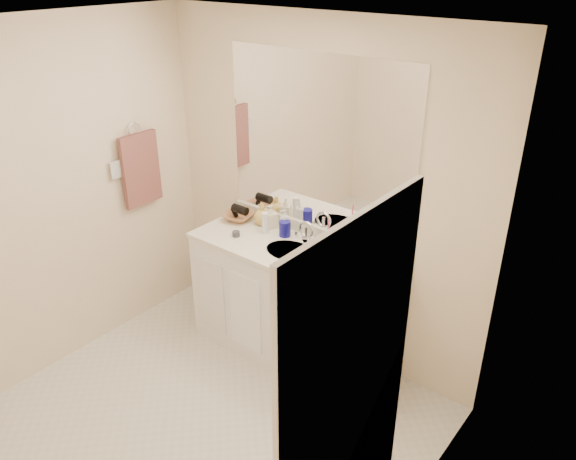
# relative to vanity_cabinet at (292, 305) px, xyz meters

# --- Properties ---
(floor) EXTENTS (2.60, 2.60, 0.00)m
(floor) POSITION_rel_vanity_cabinet_xyz_m (0.00, -1.02, -0.42)
(floor) COLOR silver
(floor) RESTS_ON ground
(ceiling) EXTENTS (2.60, 2.60, 0.02)m
(ceiling) POSITION_rel_vanity_cabinet_xyz_m (0.00, -1.02, 1.97)
(ceiling) COLOR white
(ceiling) RESTS_ON wall_back
(wall_back) EXTENTS (2.60, 0.02, 2.40)m
(wall_back) POSITION_rel_vanity_cabinet_xyz_m (0.00, 0.28, 0.77)
(wall_back) COLOR #F8E2C2
(wall_back) RESTS_ON floor
(wall_left) EXTENTS (0.02, 2.60, 2.40)m
(wall_left) POSITION_rel_vanity_cabinet_xyz_m (-1.30, -1.02, 0.77)
(wall_left) COLOR #F8E2C2
(wall_left) RESTS_ON floor
(wall_right) EXTENTS (0.02, 2.60, 2.40)m
(wall_right) POSITION_rel_vanity_cabinet_xyz_m (1.30, -1.02, 0.77)
(wall_right) COLOR #F8E2C2
(wall_right) RESTS_ON floor
(vanity_cabinet) EXTENTS (1.50, 0.55, 0.85)m
(vanity_cabinet) POSITION_rel_vanity_cabinet_xyz_m (0.00, 0.00, 0.00)
(vanity_cabinet) COLOR white
(vanity_cabinet) RESTS_ON floor
(countertop) EXTENTS (1.52, 0.57, 0.03)m
(countertop) POSITION_rel_vanity_cabinet_xyz_m (0.00, 0.00, 0.44)
(countertop) COLOR white
(countertop) RESTS_ON vanity_cabinet
(backsplash) EXTENTS (1.52, 0.03, 0.08)m
(backsplash) POSITION_rel_vanity_cabinet_xyz_m (0.00, 0.26, 0.50)
(backsplash) COLOR silver
(backsplash) RESTS_ON countertop
(sink_basin) EXTENTS (0.37, 0.37, 0.02)m
(sink_basin) POSITION_rel_vanity_cabinet_xyz_m (0.00, -0.02, 0.44)
(sink_basin) COLOR beige
(sink_basin) RESTS_ON countertop
(faucet) EXTENTS (0.02, 0.02, 0.11)m
(faucet) POSITION_rel_vanity_cabinet_xyz_m (0.00, 0.16, 0.51)
(faucet) COLOR silver
(faucet) RESTS_ON countertop
(mirror) EXTENTS (1.48, 0.01, 1.20)m
(mirror) POSITION_rel_vanity_cabinet_xyz_m (0.00, 0.27, 1.14)
(mirror) COLOR white
(mirror) RESTS_ON wall_back
(blue_mug) EXTENTS (0.09, 0.09, 0.11)m
(blue_mug) POSITION_rel_vanity_cabinet_xyz_m (-0.17, 0.13, 0.51)
(blue_mug) COLOR navy
(blue_mug) RESTS_ON countertop
(tan_cup) EXTENTS (0.07, 0.07, 0.08)m
(tan_cup) POSITION_rel_vanity_cabinet_xyz_m (0.20, 0.12, 0.50)
(tan_cup) COLOR tan
(tan_cup) RESTS_ON countertop
(toothbrush) EXTENTS (0.01, 0.04, 0.20)m
(toothbrush) POSITION_rel_vanity_cabinet_xyz_m (0.21, 0.12, 0.60)
(toothbrush) COLOR #F44072
(toothbrush) RESTS_ON tan_cup
(mouthwash_bottle) EXTENTS (0.08, 0.08, 0.18)m
(mouthwash_bottle) POSITION_rel_vanity_cabinet_xyz_m (0.27, 0.05, 0.54)
(mouthwash_bottle) COLOR #0EA8B2
(mouthwash_bottle) RESTS_ON countertop
(clear_pump_bottle) EXTENTS (0.07, 0.07, 0.15)m
(clear_pump_bottle) POSITION_rel_vanity_cabinet_xyz_m (0.48, 0.16, 0.53)
(clear_pump_bottle) COLOR white
(clear_pump_bottle) RESTS_ON countertop
(soap_dish) EXTENTS (0.12, 0.11, 0.01)m
(soap_dish) POSITION_rel_vanity_cabinet_xyz_m (0.39, -0.16, 0.46)
(soap_dish) COLOR white
(soap_dish) RESTS_ON countertop
(green_soap) EXTENTS (0.08, 0.07, 0.02)m
(green_soap) POSITION_rel_vanity_cabinet_xyz_m (0.39, -0.16, 0.48)
(green_soap) COLOR #62BA2D
(green_soap) RESTS_ON soap_dish
(orange_comb) EXTENTS (0.11, 0.02, 0.00)m
(orange_comb) POSITION_rel_vanity_cabinet_xyz_m (0.27, -0.19, 0.46)
(orange_comb) COLOR #F65419
(orange_comb) RESTS_ON countertop
(dark_jar) EXTENTS (0.06, 0.06, 0.04)m
(dark_jar) POSITION_rel_vanity_cabinet_xyz_m (-0.44, -0.09, 0.47)
(dark_jar) COLOR #38383F
(dark_jar) RESTS_ON countertop
(extra_white_bottle) EXTENTS (0.06, 0.06, 0.16)m
(extra_white_bottle) POSITION_rel_vanity_cabinet_xyz_m (-0.31, 0.08, 0.53)
(extra_white_bottle) COLOR white
(extra_white_bottle) RESTS_ON countertop
(soap_bottle_white) EXTENTS (0.09, 0.09, 0.18)m
(soap_bottle_white) POSITION_rel_vanity_cabinet_xyz_m (-0.21, 0.17, 0.55)
(soap_bottle_white) COLOR white
(soap_bottle_white) RESTS_ON countertop
(soap_bottle_cream) EXTENTS (0.10, 0.11, 0.18)m
(soap_bottle_cream) POSITION_rel_vanity_cabinet_xyz_m (-0.34, 0.18, 0.54)
(soap_bottle_cream) COLOR #F8F1CA
(soap_bottle_cream) RESTS_ON countertop
(soap_bottle_yellow) EXTENTS (0.16, 0.16, 0.17)m
(soap_bottle_yellow) POSITION_rel_vanity_cabinet_xyz_m (-0.43, 0.18, 0.54)
(soap_bottle_yellow) COLOR gold
(soap_bottle_yellow) RESTS_ON countertop
(wicker_basket) EXTENTS (0.27, 0.27, 0.06)m
(wicker_basket) POSITION_rel_vanity_cabinet_xyz_m (-0.62, 0.12, 0.48)
(wicker_basket) COLOR #A36941
(wicker_basket) RESTS_ON countertop
(hair_dryer) EXTENTS (0.13, 0.07, 0.07)m
(hair_dryer) POSITION_rel_vanity_cabinet_xyz_m (-0.60, 0.12, 0.54)
(hair_dryer) COLOR black
(hair_dryer) RESTS_ON wicker_basket
(towel_ring) EXTENTS (0.01, 0.11, 0.11)m
(towel_ring) POSITION_rel_vanity_cabinet_xyz_m (-1.27, -0.25, 1.12)
(towel_ring) COLOR silver
(towel_ring) RESTS_ON wall_left
(hand_towel) EXTENTS (0.04, 0.32, 0.55)m
(hand_towel) POSITION_rel_vanity_cabinet_xyz_m (-1.25, -0.25, 0.82)
(hand_towel) COLOR brown
(hand_towel) RESTS_ON towel_ring
(switch_plate) EXTENTS (0.01, 0.08, 0.13)m
(switch_plate) POSITION_rel_vanity_cabinet_xyz_m (-1.27, -0.45, 0.88)
(switch_plate) COLOR silver
(switch_plate) RESTS_ON wall_left
(door) EXTENTS (0.02, 0.82, 2.00)m
(door) POSITION_rel_vanity_cabinet_xyz_m (1.29, -1.32, 0.57)
(door) COLOR white
(door) RESTS_ON floor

